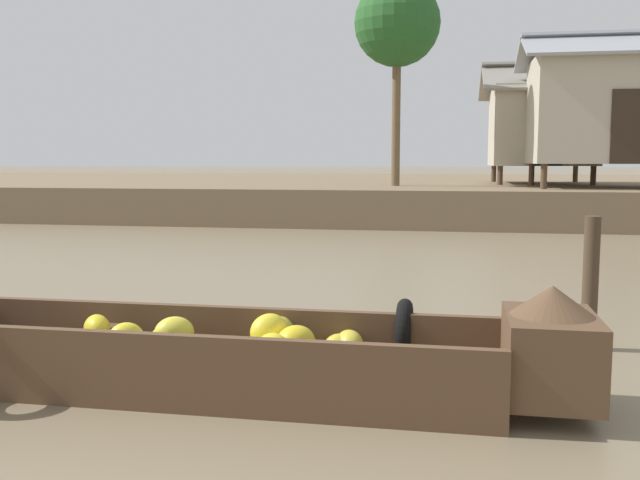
{
  "coord_description": "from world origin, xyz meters",
  "views": [
    {
      "loc": [
        2.99,
        -0.06,
        1.72
      ],
      "look_at": [
        1.66,
        7.35,
        0.85
      ],
      "focal_mm": 39.67,
      "sensor_mm": 36.0,
      "label": 1
    }
  ],
  "objects_px": {
    "mooring_post": "(590,283)",
    "stilt_house_mid_left": "(615,108)",
    "stilt_house_left": "(541,125)",
    "palm_tree_near": "(397,24)",
    "banana_boat": "(203,350)"
  },
  "relations": [
    {
      "from": "stilt_house_left",
      "to": "palm_tree_near",
      "type": "distance_m",
      "value": 5.75
    },
    {
      "from": "banana_boat",
      "to": "mooring_post",
      "type": "height_order",
      "value": "mooring_post"
    },
    {
      "from": "banana_boat",
      "to": "mooring_post",
      "type": "bearing_deg",
      "value": 29.5
    },
    {
      "from": "banana_boat",
      "to": "stilt_house_left",
      "type": "distance_m",
      "value": 18.84
    },
    {
      "from": "stilt_house_left",
      "to": "palm_tree_near",
      "type": "height_order",
      "value": "palm_tree_near"
    },
    {
      "from": "banana_boat",
      "to": "palm_tree_near",
      "type": "height_order",
      "value": "palm_tree_near"
    },
    {
      "from": "banana_boat",
      "to": "stilt_house_left",
      "type": "height_order",
      "value": "stilt_house_left"
    },
    {
      "from": "stilt_house_mid_left",
      "to": "mooring_post",
      "type": "bearing_deg",
      "value": -102.73
    },
    {
      "from": "stilt_house_left",
      "to": "mooring_post",
      "type": "xyz_separation_m",
      "value": [
        -1.55,
        -16.38,
        -2.18
      ]
    },
    {
      "from": "banana_boat",
      "to": "stilt_house_mid_left",
      "type": "distance_m",
      "value": 16.44
    },
    {
      "from": "stilt_house_left",
      "to": "stilt_house_mid_left",
      "type": "bearing_deg",
      "value": -64.6
    },
    {
      "from": "stilt_house_mid_left",
      "to": "banana_boat",
      "type": "bearing_deg",
      "value": -111.93
    },
    {
      "from": "mooring_post",
      "to": "stilt_house_mid_left",
      "type": "bearing_deg",
      "value": 77.27
    },
    {
      "from": "palm_tree_near",
      "to": "mooring_post",
      "type": "xyz_separation_m",
      "value": [
        2.74,
        -13.61,
        -4.83
      ]
    },
    {
      "from": "stilt_house_left",
      "to": "stilt_house_mid_left",
      "type": "xyz_separation_m",
      "value": [
        1.46,
        -3.07,
        0.27
      ]
    }
  ]
}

